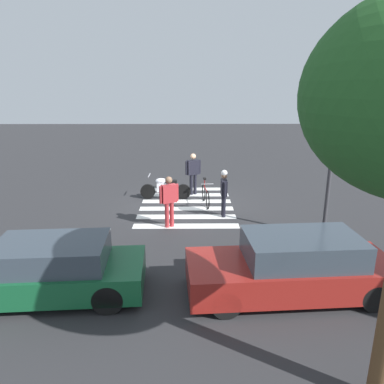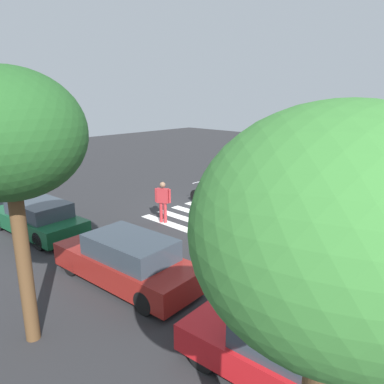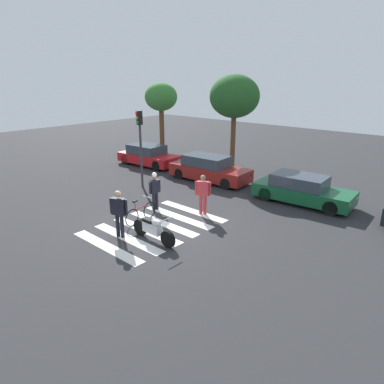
{
  "view_description": "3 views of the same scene",
  "coord_description": "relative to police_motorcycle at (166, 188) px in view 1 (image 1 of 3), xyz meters",
  "views": [
    {
      "loc": [
        -0.12,
        13.75,
        4.64
      ],
      "look_at": [
        -0.21,
        1.03,
        0.84
      ],
      "focal_mm": 34.21,
      "sensor_mm": 36.0,
      "label": 1
    },
    {
      "loc": [
        -10.29,
        12.02,
        5.25
      ],
      "look_at": [
        -0.04,
        1.17,
        1.21
      ],
      "focal_mm": 34.32,
      "sensor_mm": 36.0,
      "label": 2
    },
    {
      "loc": [
        9.43,
        -8.38,
        5.64
      ],
      "look_at": [
        0.45,
        1.71,
        1.12
      ],
      "focal_mm": 32.48,
      "sensor_mm": 36.0,
      "label": 3
    }
  ],
  "objects": [
    {
      "name": "leaning_bicycle",
      "position": [
        -1.62,
        0.8,
        -0.06
      ],
      "size": [
        0.46,
        1.73,
        1.02
      ],
      "color": "black",
      "rests_on": "ground_plane"
    },
    {
      "name": "traffic_light_pole",
      "position": [
        -5.21,
        3.93,
        2.25
      ],
      "size": [
        0.28,
        0.35,
        4.0
      ],
      "color": "#38383D",
      "rests_on": "ground_plane"
    },
    {
      "name": "officer_by_motorcycle",
      "position": [
        -1.14,
        -0.6,
        0.59
      ],
      "size": [
        0.65,
        0.39,
        1.79
      ],
      "color": "black",
      "rests_on": "ground_plane"
    },
    {
      "name": "ground_plane",
      "position": [
        -0.87,
        0.84,
        -0.45
      ],
      "size": [
        60.0,
        60.0,
        0.0
      ],
      "primitive_type": "plane",
      "color": "#2B2B2D"
    },
    {
      "name": "police_motorcycle",
      "position": [
        0.0,
        0.0,
        0.0
      ],
      "size": [
        2.09,
        0.62,
        1.02
      ],
      "color": "black",
      "rests_on": "ground_plane"
    },
    {
      "name": "officer_on_foot",
      "position": [
        -2.21,
        2.13,
        0.53
      ],
      "size": [
        0.23,
        0.65,
        1.72
      ],
      "color": "black",
      "rests_on": "ground_plane"
    },
    {
      "name": "car_maroon_wagon",
      "position": [
        -3.31,
        7.24,
        0.22
      ],
      "size": [
        4.74,
        2.04,
        1.43
      ],
      "color": "black",
      "rests_on": "ground_plane"
    },
    {
      "name": "pedestrian_bystander",
      "position": [
        -0.31,
        3.13,
        0.55
      ],
      "size": [
        0.62,
        0.42,
        1.74
      ],
      "color": "#B22D33",
      "rests_on": "ground_plane"
    },
    {
      "name": "car_green_compact",
      "position": [
        2.22,
        7.27,
        0.18
      ],
      "size": [
        4.55,
        2.03,
        1.32
      ],
      "color": "black",
      "rests_on": "ground_plane"
    },
    {
      "name": "crosswalk_stripes",
      "position": [
        -0.87,
        0.84,
        -0.45
      ],
      "size": [
        3.6,
        4.95,
        0.01
      ],
      "color": "silver",
      "rests_on": "ground_plane"
    }
  ]
}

